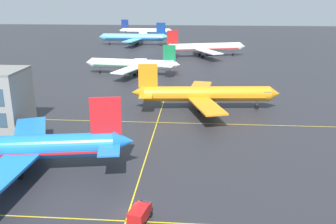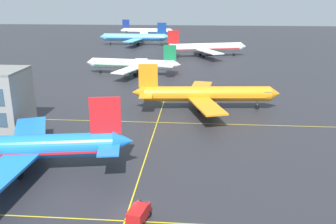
{
  "view_description": "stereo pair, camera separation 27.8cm",
  "coord_description": "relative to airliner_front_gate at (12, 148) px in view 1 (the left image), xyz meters",
  "views": [
    {
      "loc": [
        8.45,
        -42.33,
        27.55
      ],
      "look_at": [
        2.79,
        31.53,
        3.91
      ],
      "focal_mm": 39.94,
      "sensor_mm": 36.0,
      "label": 1
    },
    {
      "loc": [
        8.73,
        -42.31,
        27.55
      ],
      "look_at": [
        2.79,
        31.53,
        3.91
      ],
      "focal_mm": 39.94,
      "sensor_mm": 36.0,
      "label": 2
    }
  ],
  "objects": [
    {
      "name": "airliner_second_row",
      "position": [
        31.0,
        36.65,
        -0.26
      ],
      "size": [
        36.58,
        31.43,
        11.37
      ],
      "color": "orange",
      "rests_on": "ground"
    },
    {
      "name": "airliner_far_right_stand",
      "position": [
        -5.96,
        154.42,
        0.03
      ],
      "size": [
        39.13,
        33.89,
        12.21
      ],
      "color": "#5BB7E5",
      "rests_on": "ground"
    },
    {
      "name": "airliner_distant_taxiway",
      "position": [
        -4.67,
        193.19,
        -0.33
      ],
      "size": [
        35.8,
        30.94,
        11.15
      ],
      "color": "white",
      "rests_on": "ground"
    },
    {
      "name": "airliner_third_row",
      "position": [
        6.37,
        76.24,
        -0.46
      ],
      "size": [
        34.65,
        29.67,
        10.77
      ],
      "color": "white",
      "rests_on": "ground"
    },
    {
      "name": "airliner_front_gate",
      "position": [
        0.0,
        0.0,
        0.0
      ],
      "size": [
        38.92,
        33.17,
        12.13
      ],
      "color": "blue",
      "rests_on": "ground"
    },
    {
      "name": "service_truck_red_van",
      "position": [
        22.1,
        -12.1,
        -2.96
      ],
      "size": [
        2.84,
        4.4,
        2.1
      ],
      "color": "red",
      "rests_on": "ground"
    },
    {
      "name": "airliner_far_left_stand",
      "position": [
        32.21,
        117.29,
        -0.04
      ],
      "size": [
        38.03,
        32.41,
        12.0
      ],
      "color": "white",
      "rests_on": "ground"
    },
    {
      "name": "taxiway_markings",
      "position": [
        20.29,
        6.83,
        -4.14
      ],
      "size": [
        147.55,
        83.51,
        0.01
      ],
      "color": "yellow",
      "rests_on": "ground"
    },
    {
      "name": "ground_plane",
      "position": [
        20.29,
        -10.14,
        -4.14
      ],
      "size": [
        600.0,
        600.0,
        0.0
      ],
      "primitive_type": "plane",
      "color": "#28282D"
    }
  ]
}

